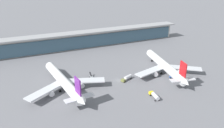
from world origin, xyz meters
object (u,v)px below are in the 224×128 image
at_px(service_truck_by_tail_yellow, 154,95).
at_px(service_truck_on_taxiway_grey, 92,77).
at_px(service_truck_mid_apron_blue, 174,77).
at_px(airliner_centre_stand, 165,66).
at_px(airliner_left_stand, 64,82).
at_px(service_truck_under_wing_olive, 127,78).

relative_size(service_truck_by_tail_yellow, service_truck_on_taxiway_grey, 1.28).
relative_size(service_truck_mid_apron_blue, service_truck_on_taxiway_grey, 0.95).
bearing_deg(airliner_centre_stand, airliner_left_stand, 175.52).
height_order(service_truck_under_wing_olive, service_truck_by_tail_yellow, same).
xyz_separation_m(service_truck_under_wing_olive, service_truck_by_tail_yellow, (3.32, -25.52, 0.00)).
bearing_deg(airliner_centre_stand, service_truck_under_wing_olive, 178.06).
height_order(service_truck_by_tail_yellow, service_truck_on_taxiway_grey, service_truck_by_tail_yellow).
height_order(airliner_centre_stand, service_truck_on_taxiway_grey, airliner_centre_stand).
height_order(airliner_centre_stand, service_truck_by_tail_yellow, airliner_centre_stand).
distance_m(service_truck_mid_apron_blue, service_truck_on_taxiway_grey, 52.98).
height_order(airliner_centre_stand, service_truck_mid_apron_blue, airliner_centre_stand).
xyz_separation_m(airliner_left_stand, service_truck_under_wing_olive, (39.04, -4.32, -3.42)).
xyz_separation_m(service_truck_mid_apron_blue, service_truck_on_taxiway_grey, (-48.22, 21.96, 0.00)).
relative_size(airliner_left_stand, service_truck_on_taxiway_grey, 8.88).
relative_size(service_truck_under_wing_olive, service_truck_by_tail_yellow, 1.00).
height_order(service_truck_mid_apron_blue, service_truck_on_taxiway_grey, same).
distance_m(airliner_centre_stand, service_truck_by_tail_yellow, 35.27).
distance_m(airliner_centre_stand, service_truck_on_taxiway_grey, 49.79).
bearing_deg(service_truck_on_taxiway_grey, service_truck_under_wing_olive, -31.52).
xyz_separation_m(airliner_centre_stand, service_truck_mid_apron_blue, (0.33, -9.05, -4.32)).
distance_m(airliner_left_stand, service_truck_mid_apron_blue, 69.41).
relative_size(airliner_left_stand, service_truck_by_tail_yellow, 6.94).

